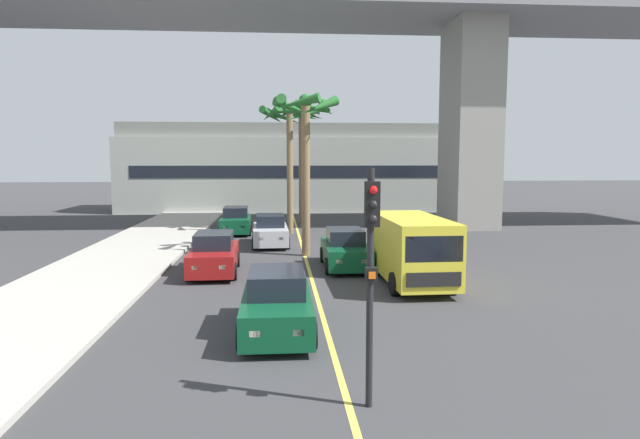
{
  "coord_description": "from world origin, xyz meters",
  "views": [
    {
      "loc": [
        -1.23,
        -1.65,
        4.33
      ],
      "look_at": [
        0.0,
        14.0,
        2.62
      ],
      "focal_mm": 30.62,
      "sensor_mm": 36.0,
      "label": 1
    }
  ],
  "objects_px": {
    "car_queue_front": "(214,255)",
    "car_queue_fourth": "(345,250)",
    "car_queue_third": "(270,231)",
    "palm_tree_near_median": "(301,125)",
    "car_queue_second": "(277,304)",
    "palm_tree_mid_median": "(306,128)",
    "traffic_light_median_near": "(371,256)",
    "car_queue_fifth": "(236,221)",
    "delivery_van": "(412,248)",
    "palm_tree_far_median": "(290,128)"
  },
  "relations": [
    {
      "from": "car_queue_fifth",
      "to": "delivery_van",
      "type": "bearing_deg",
      "value": -63.04
    },
    {
      "from": "traffic_light_median_near",
      "to": "palm_tree_mid_median",
      "type": "bearing_deg",
      "value": 91.08
    },
    {
      "from": "car_queue_fifth",
      "to": "delivery_van",
      "type": "xyz_separation_m",
      "value": [
        7.12,
        -14.0,
        0.57
      ]
    },
    {
      "from": "car_queue_fourth",
      "to": "car_queue_front",
      "type": "bearing_deg",
      "value": -172.08
    },
    {
      "from": "delivery_van",
      "to": "palm_tree_mid_median",
      "type": "height_order",
      "value": "palm_tree_mid_median"
    },
    {
      "from": "traffic_light_median_near",
      "to": "palm_tree_mid_median",
      "type": "xyz_separation_m",
      "value": [
        -0.29,
        15.47,
        3.03
      ]
    },
    {
      "from": "car_queue_front",
      "to": "palm_tree_mid_median",
      "type": "bearing_deg",
      "value": 44.14
    },
    {
      "from": "car_queue_fifth",
      "to": "palm_tree_far_median",
      "type": "bearing_deg",
      "value": -5.17
    },
    {
      "from": "car_queue_second",
      "to": "car_queue_fifth",
      "type": "relative_size",
      "value": 0.99
    },
    {
      "from": "palm_tree_near_median",
      "to": "palm_tree_mid_median",
      "type": "height_order",
      "value": "palm_tree_near_median"
    },
    {
      "from": "car_queue_fifth",
      "to": "car_queue_fourth",
      "type": "bearing_deg",
      "value": -64.5
    },
    {
      "from": "car_queue_third",
      "to": "palm_tree_near_median",
      "type": "xyz_separation_m",
      "value": [
        1.99,
        9.84,
        6.0
      ]
    },
    {
      "from": "car_queue_fifth",
      "to": "palm_tree_mid_median",
      "type": "xyz_separation_m",
      "value": [
        3.75,
        -7.96,
        5.03
      ]
    },
    {
      "from": "traffic_light_median_near",
      "to": "palm_tree_mid_median",
      "type": "relative_size",
      "value": 0.58
    },
    {
      "from": "car_queue_second",
      "to": "palm_tree_far_median",
      "type": "relative_size",
      "value": 0.54
    },
    {
      "from": "car_queue_fifth",
      "to": "traffic_light_median_near",
      "type": "height_order",
      "value": "traffic_light_median_near"
    },
    {
      "from": "delivery_van",
      "to": "traffic_light_median_near",
      "type": "bearing_deg",
      "value": -108.09
    },
    {
      "from": "palm_tree_near_median",
      "to": "car_queue_second",
      "type": "bearing_deg",
      "value": -93.94
    },
    {
      "from": "car_queue_third",
      "to": "palm_tree_mid_median",
      "type": "relative_size",
      "value": 0.57
    },
    {
      "from": "car_queue_second",
      "to": "traffic_light_median_near",
      "type": "bearing_deg",
      "value": -69.91
    },
    {
      "from": "palm_tree_near_median",
      "to": "palm_tree_far_median",
      "type": "height_order",
      "value": "palm_tree_near_median"
    },
    {
      "from": "delivery_van",
      "to": "car_queue_fourth",
      "type": "bearing_deg",
      "value": 121.72
    },
    {
      "from": "car_queue_second",
      "to": "delivery_van",
      "type": "height_order",
      "value": "delivery_van"
    },
    {
      "from": "traffic_light_median_near",
      "to": "palm_tree_mid_median",
      "type": "height_order",
      "value": "palm_tree_mid_median"
    },
    {
      "from": "delivery_van",
      "to": "traffic_light_median_near",
      "type": "relative_size",
      "value": 1.26
    },
    {
      "from": "car_queue_second",
      "to": "car_queue_fifth",
      "type": "distance_m",
      "value": 19.17
    },
    {
      "from": "car_queue_fifth",
      "to": "palm_tree_near_median",
      "type": "distance_m",
      "value": 8.82
    },
    {
      "from": "car_queue_second",
      "to": "palm_tree_mid_median",
      "type": "xyz_separation_m",
      "value": [
        1.32,
        11.05,
        5.03
      ]
    },
    {
      "from": "car_queue_front",
      "to": "car_queue_second",
      "type": "height_order",
      "value": "same"
    },
    {
      "from": "car_queue_front",
      "to": "car_queue_fifth",
      "type": "bearing_deg",
      "value": 90.09
    },
    {
      "from": "car_queue_fifth",
      "to": "palm_tree_near_median",
      "type": "relative_size",
      "value": 0.51
    },
    {
      "from": "car_queue_front",
      "to": "delivery_van",
      "type": "bearing_deg",
      "value": -18.78
    },
    {
      "from": "palm_tree_mid_median",
      "to": "palm_tree_near_median",
      "type": "bearing_deg",
      "value": 88.54
    },
    {
      "from": "car_queue_front",
      "to": "delivery_van",
      "type": "distance_m",
      "value": 7.52
    },
    {
      "from": "car_queue_second",
      "to": "delivery_van",
      "type": "relative_size",
      "value": 0.78
    },
    {
      "from": "car_queue_third",
      "to": "palm_tree_mid_median",
      "type": "bearing_deg",
      "value": -62.11
    },
    {
      "from": "delivery_van",
      "to": "palm_tree_mid_median",
      "type": "relative_size",
      "value": 0.73
    },
    {
      "from": "car_queue_third",
      "to": "traffic_light_median_near",
      "type": "relative_size",
      "value": 0.99
    },
    {
      "from": "traffic_light_median_near",
      "to": "palm_tree_near_median",
      "type": "height_order",
      "value": "palm_tree_near_median"
    },
    {
      "from": "car_queue_front",
      "to": "car_queue_fifth",
      "type": "height_order",
      "value": "same"
    },
    {
      "from": "palm_tree_far_median",
      "to": "delivery_van",
      "type": "bearing_deg",
      "value": -74.11
    },
    {
      "from": "car_queue_front",
      "to": "car_queue_fourth",
      "type": "relative_size",
      "value": 1.01
    },
    {
      "from": "car_queue_third",
      "to": "delivery_van",
      "type": "relative_size",
      "value": 0.79
    },
    {
      "from": "car_queue_fifth",
      "to": "palm_tree_mid_median",
      "type": "height_order",
      "value": "palm_tree_mid_median"
    },
    {
      "from": "car_queue_fourth",
      "to": "car_queue_fifth",
      "type": "height_order",
      "value": "same"
    },
    {
      "from": "car_queue_fifth",
      "to": "palm_tree_far_median",
      "type": "height_order",
      "value": "palm_tree_far_median"
    },
    {
      "from": "car_queue_second",
      "to": "car_queue_third",
      "type": "bearing_deg",
      "value": 91.36
    },
    {
      "from": "car_queue_fourth",
      "to": "traffic_light_median_near",
      "type": "distance_m",
      "value": 12.77
    },
    {
      "from": "traffic_light_median_near",
      "to": "palm_tree_far_median",
      "type": "height_order",
      "value": "palm_tree_far_median"
    },
    {
      "from": "car_queue_third",
      "to": "car_queue_fourth",
      "type": "height_order",
      "value": "same"
    }
  ]
}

